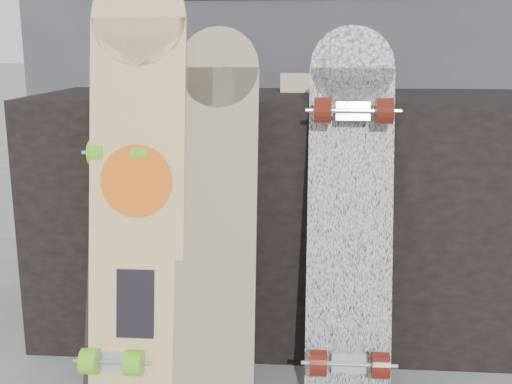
# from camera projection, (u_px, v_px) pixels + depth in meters

# --- Properties ---
(vendor_table) EXTENTS (1.60, 0.60, 0.80)m
(vendor_table) POSITION_uv_depth(u_px,v_px,m) (284.00, 214.00, 2.16)
(vendor_table) COLOR black
(vendor_table) RESTS_ON ground
(booth) EXTENTS (2.40, 0.22, 2.20)m
(booth) POSITION_uv_depth(u_px,v_px,m) (292.00, 11.00, 2.83)
(booth) COLOR #37363B
(booth) RESTS_ON ground
(merch_box_purple) EXTENTS (0.18, 0.12, 0.10)m
(merch_box_purple) POSITION_uv_depth(u_px,v_px,m) (153.00, 79.00, 2.07)
(merch_box_purple) COLOR #443A77
(merch_box_purple) RESTS_ON vendor_table
(merch_box_small) EXTENTS (0.14, 0.14, 0.12)m
(merch_box_small) POSITION_uv_depth(u_px,v_px,m) (363.00, 74.00, 2.13)
(merch_box_small) COLOR #443A77
(merch_box_small) RESTS_ON vendor_table
(merch_box_flat) EXTENTS (0.22, 0.10, 0.06)m
(merch_box_flat) POSITION_uv_depth(u_px,v_px,m) (313.00, 83.00, 2.18)
(merch_box_flat) COLOR #D1B78C
(merch_box_flat) RESTS_ON vendor_table
(longboard_geisha) EXTENTS (0.26, 0.24, 1.16)m
(longboard_geisha) POSITION_uv_depth(u_px,v_px,m) (137.00, 175.00, 1.74)
(longboard_geisha) COLOR beige
(longboard_geisha) RESTS_ON ground
(longboard_celtic) EXTENTS (0.22, 0.24, 1.01)m
(longboard_celtic) POSITION_uv_depth(u_px,v_px,m) (216.00, 205.00, 1.73)
(longboard_celtic) COLOR beige
(longboard_celtic) RESTS_ON ground
(longboard_cascadia) EXTENTS (0.23, 0.33, 1.01)m
(longboard_cascadia) POSITION_uv_depth(u_px,v_px,m) (350.00, 210.00, 1.74)
(longboard_cascadia) COLOR white
(longboard_cascadia) RESTS_ON ground
(skateboard_dark) EXTENTS (0.19, 0.33, 0.85)m
(skateboard_dark) POSITION_uv_depth(u_px,v_px,m) (121.00, 237.00, 1.79)
(skateboard_dark) COLOR black
(skateboard_dark) RESTS_ON ground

